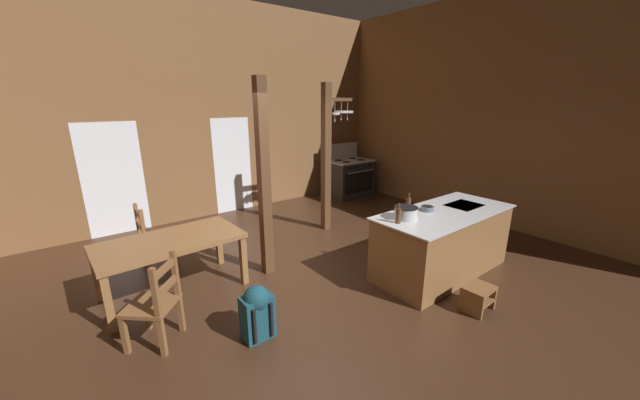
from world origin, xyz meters
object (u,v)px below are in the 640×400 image
Objects in this scene: stockpot_on_counter at (406,213)px; mixing_bowl_on_counter at (427,208)px; stove_range at (349,177)px; bottle_short_on_counter at (408,205)px; ladderback_chair_by_post at (153,237)px; ladderback_chair_near_window at (156,304)px; step_stool at (478,296)px; dining_table at (170,246)px; kitchen_island at (442,242)px; backpack at (257,311)px; bottle_tall_on_counter at (398,215)px.

stockpot_on_counter is 2.02× the size of mixing_bowl_on_counter.
bottle_short_on_counter is at bearing -121.24° from stove_range.
ladderback_chair_by_post is 3.39× the size of bottle_short_on_counter.
ladderback_chair_near_window is (-5.34, -3.03, -0.03)m from stove_range.
mixing_bowl_on_counter is (0.29, 1.00, 0.78)m from step_stool.
dining_table is 9.41× the size of mixing_bowl_on_counter.
stove_range reaches higher than kitchen_island.
stockpot_on_counter is (2.56, -2.61, 0.55)m from ladderback_chair_by_post.
stockpot_on_counter is at bearing -13.67° from ladderback_chair_near_window.
ladderback_chair_near_window is at bearing 166.33° from stockpot_on_counter.
ladderback_chair_by_post reaches higher than dining_table.
kitchen_island is at bearing -113.78° from stove_range.
bottle_short_on_counter reaches higher than ladderback_chair_near_window.
dining_table is at bearing 66.55° from ladderback_chair_near_window.
mixing_bowl_on_counter reaches higher than kitchen_island.
ladderback_chair_near_window is 1.59× the size of backpack.
backpack is (-2.31, 1.15, 0.14)m from step_stool.
dining_table is 1.01m from ladderback_chair_by_post.
bottle_tall_on_counter reaches higher than dining_table.
stockpot_on_counter is at bearing -32.57° from dining_table.
ladderback_chair_near_window is at bearing -150.39° from stove_range.
ladderback_chair_near_window reaches higher than step_stool.
bottle_short_on_counter is at bearing 89.62° from step_stool.
kitchen_island is at bearing -30.51° from bottle_short_on_counter.
ladderback_chair_near_window is 3.39× the size of bottle_short_on_counter.
ladderback_chair_near_window is 1.93m from ladderback_chair_by_post.
kitchen_island is 5.83× the size of step_stool.
stove_range reaches higher than ladderback_chair_by_post.
mixing_bowl_on_counter is 0.72× the size of bottle_tall_on_counter.
stove_range is 3.52× the size of stockpot_on_counter.
stockpot_on_counter is at bearing 12.75° from bottle_tall_on_counter.
ladderback_chair_near_window is (-3.63, 0.85, -0.01)m from kitchen_island.
ladderback_chair_by_post reaches higher than kitchen_island.
kitchen_island is at bearing -28.57° from dining_table.
mixing_bowl_on_counter reaches higher than ladderback_chair_near_window.
stove_range is at bearing 55.42° from bottle_tall_on_counter.
stockpot_on_counter reaches higher than ladderback_chair_by_post.
mixing_bowl_on_counter reaches higher than ladderback_chair_by_post.
dining_table reaches higher than backpack.
stove_range is 6.14m from ladderback_chair_near_window.
kitchen_island reaches higher than step_stool.
backpack is at bearing -72.94° from dining_table.
stove_range is at bearing 23.26° from dining_table.
kitchen_island is at bearing -11.31° from stockpot_on_counter.
ladderback_chair_by_post is at bearing 139.96° from mixing_bowl_on_counter.
mixing_bowl_on_counter is at bearing 138.21° from kitchen_island.
dining_table is (-4.95, -2.13, 0.17)m from stove_range.
step_stool is at bearing -90.38° from bottle_short_on_counter.
stove_range reaches higher than ladderback_chair_near_window.
ladderback_chair_near_window is (-0.39, -0.91, -0.20)m from dining_table.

